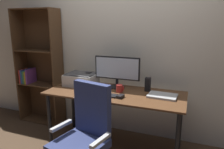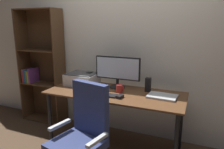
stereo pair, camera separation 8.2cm
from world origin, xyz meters
TOP-DOWN VIEW (x-y plane):
  - ground_plane at (0.00, 0.00)m, footprint 12.00×12.00m
  - back_wall at (0.00, 0.51)m, footprint 6.40×0.10m
  - desk at (0.00, 0.00)m, footprint 1.66×0.69m
  - monitor at (-0.04, 0.20)m, footprint 0.60×0.20m
  - keyboard at (-0.07, -0.15)m, footprint 0.29×0.11m
  - mouse at (0.13, -0.16)m, footprint 0.07×0.10m
  - coffee_mug at (0.05, 0.03)m, footprint 0.10×0.08m
  - laptop at (0.56, 0.04)m, footprint 0.33×0.25m
  - speaker_left at (-0.45, 0.19)m, footprint 0.06×0.07m
  - speaker_right at (0.36, 0.19)m, footprint 0.06×0.07m
  - printer at (-0.54, 0.14)m, footprint 0.40×0.34m
  - paper_sheet at (-0.25, -0.21)m, footprint 0.24×0.32m
  - office_chair at (-0.05, -0.70)m, footprint 0.57×0.55m
  - bookshelf at (-1.40, 0.34)m, footprint 0.72×0.28m

SIDE VIEW (x-z plane):
  - ground_plane at x=0.00m, z-range 0.00..0.00m
  - office_chair at x=-0.05m, z-range -0.05..0.96m
  - desk at x=0.00m, z-range 0.29..1.03m
  - paper_sheet at x=-0.25m, z-range 0.74..0.74m
  - keyboard at x=-0.07m, z-range 0.74..0.76m
  - laptop at x=0.56m, z-range 0.74..0.76m
  - mouse at x=0.13m, z-range 0.74..0.77m
  - coffee_mug at x=0.05m, z-range 0.74..0.83m
  - printer at x=-0.54m, z-range 0.74..0.90m
  - speaker_left at x=-0.45m, z-range 0.74..0.91m
  - speaker_right at x=0.36m, z-range 0.74..0.91m
  - bookshelf at x=-1.40m, z-range -0.02..1.75m
  - monitor at x=-0.04m, z-range 0.77..1.18m
  - back_wall at x=0.00m, z-range 0.00..2.60m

